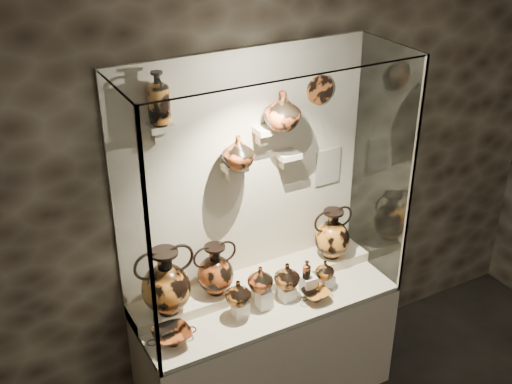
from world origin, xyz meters
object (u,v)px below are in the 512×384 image
(amphora_mid, at_px, (215,269))
(jug_a, at_px, (238,293))
(jug_e, at_px, (324,270))
(ovoid_vase_b, at_px, (282,110))
(kylix_right, at_px, (316,294))
(lekythos_tall, at_px, (158,96))
(jug_c, at_px, (287,275))
(ovoid_vase_a, at_px, (238,152))
(kylix_left, at_px, (173,336))
(jug_b, at_px, (260,278))
(amphora_right, at_px, (332,233))
(lekythos_small, at_px, (306,268))
(amphora_left, at_px, (166,281))

(amphora_mid, distance_m, jug_a, 0.23)
(jug_e, xyz_separation_m, ovoid_vase_b, (-0.20, 0.24, 1.06))
(ovoid_vase_b, bearing_deg, kylix_right, -63.45)
(lekythos_tall, bearing_deg, amphora_mid, -15.73)
(jug_c, distance_m, ovoid_vase_a, 0.87)
(kylix_left, bearing_deg, jug_b, 19.97)
(amphora_right, relative_size, jug_b, 2.14)
(lekythos_small, xyz_separation_m, lekythos_tall, (-0.81, 0.28, 1.21))
(jug_b, height_order, kylix_right, jug_b)
(amphora_left, xyz_separation_m, jug_b, (0.56, -0.15, -0.07))
(kylix_left, bearing_deg, kylix_right, 11.04)
(lekythos_small, bearing_deg, kylix_right, -63.12)
(ovoid_vase_b, bearing_deg, amphora_left, -163.00)
(jug_b, distance_m, lekythos_small, 0.33)
(jug_c, bearing_deg, jug_b, -163.37)
(lekythos_small, height_order, ovoid_vase_b, ovoid_vase_b)
(amphora_mid, height_order, jug_e, amphora_mid)
(amphora_mid, relative_size, amphora_right, 0.96)
(lekythos_small, xyz_separation_m, ovoid_vase_a, (-0.35, 0.25, 0.80))
(jug_b, distance_m, ovoid_vase_b, 1.05)
(lekythos_small, distance_m, kylix_left, 0.96)
(amphora_mid, bearing_deg, jug_b, -34.98)
(jug_e, relative_size, kylix_left, 0.46)
(jug_c, bearing_deg, lekythos_small, 11.67)
(lekythos_tall, bearing_deg, kylix_right, -24.64)
(amphora_right, bearing_deg, jug_b, -171.13)
(amphora_right, bearing_deg, kylix_right, -143.33)
(jug_e, xyz_separation_m, lekythos_tall, (-0.95, 0.29, 1.26))
(amphora_right, distance_m, ovoid_vase_b, 1.03)
(lekythos_small, relative_size, ovoid_vase_b, 0.62)
(amphora_right, xyz_separation_m, jug_c, (-0.47, -0.18, -0.07))
(kylix_right, bearing_deg, lekythos_tall, 141.48)
(jug_b, height_order, lekythos_tall, lekythos_tall)
(jug_b, xyz_separation_m, ovoid_vase_a, (-0.03, 0.23, 0.78))
(amphora_right, bearing_deg, ovoid_vase_b, 168.96)
(lekythos_small, relative_size, kylix_right, 0.65)
(ovoid_vase_b, bearing_deg, amphora_right, 7.89)
(ovoid_vase_a, xyz_separation_m, ovoid_vase_b, (0.29, -0.01, 0.22))
(lekythos_small, bearing_deg, kylix_left, -160.45)
(jug_e, bearing_deg, amphora_right, 42.93)
(amphora_left, xyz_separation_m, ovoid_vase_b, (0.82, 0.06, 0.92))
(kylix_right, height_order, lekythos_tall, lekythos_tall)
(amphora_mid, height_order, lekythos_small, amphora_mid)
(jug_e, bearing_deg, jug_c, 171.07)
(jug_e, distance_m, ovoid_vase_b, 1.11)
(jug_a, xyz_separation_m, ovoid_vase_a, (0.14, 0.26, 0.81))
(amphora_mid, distance_m, ovoid_vase_a, 0.77)
(jug_b, bearing_deg, amphora_mid, 126.70)
(amphora_left, relative_size, kylix_left, 1.55)
(ovoid_vase_a, bearing_deg, ovoid_vase_b, -6.80)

